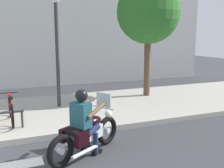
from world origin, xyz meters
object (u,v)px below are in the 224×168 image
object	(u,v)px
bicycle_6	(11,110)
tree_near_rack	(148,12)
motorcycle	(87,134)
rider	(84,118)
street_lamp	(57,41)

from	to	relation	value
bicycle_6	tree_near_rack	world-z (taller)	tree_near_rack
bicycle_6	tree_near_rack	bearing A→B (deg)	17.54
motorcycle	rider	size ratio (longest dim) A/B	1.30
tree_near_rack	bicycle_6	bearing A→B (deg)	-162.46
rider	tree_near_rack	xyz separation A→B (m)	(3.84, 4.14, 2.57)
bicycle_6	tree_near_rack	size ratio (longest dim) A/B	0.37
street_lamp	tree_near_rack	size ratio (longest dim) A/B	0.82
motorcycle	street_lamp	bearing A→B (deg)	87.71
bicycle_6	street_lamp	bearing A→B (deg)	38.32
street_lamp	bicycle_6	bearing A→B (deg)	-141.68
motorcycle	tree_near_rack	bearing A→B (deg)	47.37
street_lamp	tree_near_rack	xyz separation A→B (m)	(3.63, 0.40, 1.05)
motorcycle	bicycle_6	world-z (taller)	motorcycle
motorcycle	bicycle_6	bearing A→B (deg)	120.12
rider	motorcycle	bearing A→B (deg)	28.60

